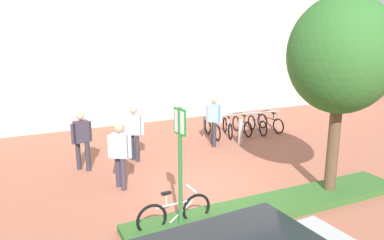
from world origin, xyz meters
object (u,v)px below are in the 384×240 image
object	(u,v)px
bike_at_sign	(175,213)
person_shirt_blue	(214,118)
bike_rack_cluster	(242,125)
person_suited_dark	(82,137)
tree_sidewalk	(341,56)
parking_sign_post	(180,153)
bollard_steel	(240,132)
person_casual_tan	(120,152)
person_shirt_white	(134,130)

from	to	relation	value
bike_at_sign	person_shirt_blue	xyz separation A→B (m)	(3.42, 4.69, 0.63)
bike_rack_cluster	person_suited_dark	size ratio (longest dim) A/B	1.86
bike_at_sign	person_shirt_blue	bearing A→B (deg)	53.85
tree_sidewalk	parking_sign_post	size ratio (longest dim) A/B	1.85
bike_rack_cluster	bollard_steel	world-z (taller)	bollard_steel
person_shirt_blue	person_casual_tan	xyz separation A→B (m)	(-3.91, -2.22, 0.00)
person_shirt_white	person_casual_tan	bearing A→B (deg)	-116.66
person_casual_tan	person_suited_dark	world-z (taller)	same
bollard_steel	person_shirt_blue	size ratio (longest dim) A/B	0.52
bollard_steel	person_shirt_white	xyz separation A→B (m)	(-3.85, -0.03, 0.53)
bike_rack_cluster	bollard_steel	bearing A→B (deg)	-125.10
tree_sidewalk	bollard_steel	bearing A→B (deg)	87.45
tree_sidewalk	person_shirt_white	world-z (taller)	tree_sidewalk
parking_sign_post	bike_rack_cluster	xyz separation A→B (m)	(5.03, 5.64, -1.35)
parking_sign_post	person_shirt_white	size ratio (longest dim) A/B	1.52
bike_rack_cluster	bike_at_sign	bearing A→B (deg)	-132.96
bike_at_sign	person_shirt_white	size ratio (longest dim) A/B	0.98
bollard_steel	person_casual_tan	xyz separation A→B (m)	(-4.79, -1.90, 0.53)
tree_sidewalk	parking_sign_post	bearing A→B (deg)	-179.06
person_shirt_blue	person_shirt_white	bearing A→B (deg)	-173.26
parking_sign_post	person_shirt_blue	world-z (taller)	parking_sign_post
person_shirt_blue	person_casual_tan	bearing A→B (deg)	-150.35
parking_sign_post	bike_rack_cluster	size ratio (longest dim) A/B	0.82
parking_sign_post	person_suited_dark	bearing A→B (deg)	105.16
parking_sign_post	person_shirt_white	bearing A→B (deg)	84.89
tree_sidewalk	person_shirt_white	size ratio (longest dim) A/B	2.80
person_shirt_white	person_suited_dark	distance (m)	1.60
tree_sidewalk	parking_sign_post	xyz separation A→B (m)	(-4.06, -0.07, -1.74)
person_shirt_blue	bike_at_sign	bearing A→B (deg)	-126.15
person_shirt_blue	person_casual_tan	distance (m)	4.50
tree_sidewalk	person_suited_dark	bearing A→B (deg)	140.54
bollard_steel	bike_at_sign	bearing A→B (deg)	-134.66
bollard_steel	person_shirt_blue	xyz separation A→B (m)	(-0.89, 0.32, 0.53)
person_casual_tan	person_suited_dark	xyz separation A→B (m)	(-0.65, 1.74, 0.00)
bike_rack_cluster	person_suited_dark	xyz separation A→B (m)	(-6.21, -1.25, 0.64)
bollard_steel	person_suited_dark	size ratio (longest dim) A/B	0.52
bike_rack_cluster	person_shirt_white	world-z (taller)	person_shirt_white
parking_sign_post	person_casual_tan	bearing A→B (deg)	101.46
person_shirt_blue	parking_sign_post	bearing A→B (deg)	-124.69
bike_at_sign	bollard_steel	world-z (taller)	bollard_steel
parking_sign_post	bike_at_sign	size ratio (longest dim) A/B	1.55
tree_sidewalk	bollard_steel	distance (m)	5.39
bike_rack_cluster	person_suited_dark	world-z (taller)	person_suited_dark
bollard_steel	person_suited_dark	bearing A→B (deg)	-178.31
parking_sign_post	person_shirt_blue	size ratio (longest dim) A/B	1.52
person_shirt_blue	person_casual_tan	size ratio (longest dim) A/B	1.00
bike_at_sign	person_casual_tan	size ratio (longest dim) A/B	0.98
person_shirt_blue	bike_rack_cluster	bearing A→B (deg)	24.88
tree_sidewalk	person_shirt_white	distance (m)	6.26
tree_sidewalk	person_shirt_blue	xyz separation A→B (m)	(-0.69, 4.80, -2.45)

